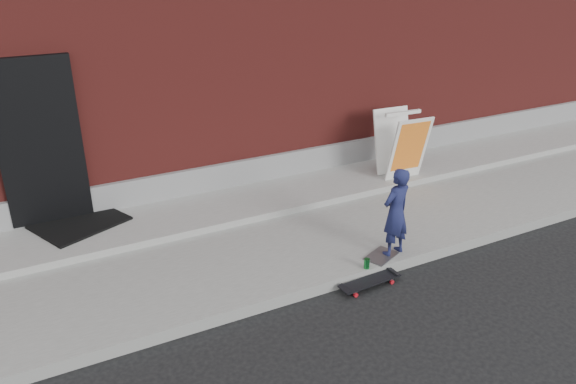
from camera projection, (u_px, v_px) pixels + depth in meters
ground at (322, 295)px, 6.63m from camera, size 80.00×80.00×0.00m
sidewalk at (267, 235)px, 7.82m from camera, size 20.00×3.00×0.15m
apron at (242, 203)px, 8.50m from camera, size 20.00×1.20×0.10m
building at (149, 14)px, 11.29m from camera, size 20.00×8.10×5.00m
child at (396, 212)px, 6.98m from camera, size 0.48×0.36×1.17m
skateboard at (370, 282)px, 6.75m from camera, size 0.80×0.24×0.09m
pizza_sign at (401, 144)px, 9.14m from camera, size 0.70×0.81×1.09m
soda_can at (367, 264)px, 6.86m from camera, size 0.08×0.08×0.13m
doormat at (80, 223)px, 7.75m from camera, size 1.37×1.26×0.03m
utility_plate at (381, 256)px, 7.14m from camera, size 0.51×0.43×0.01m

